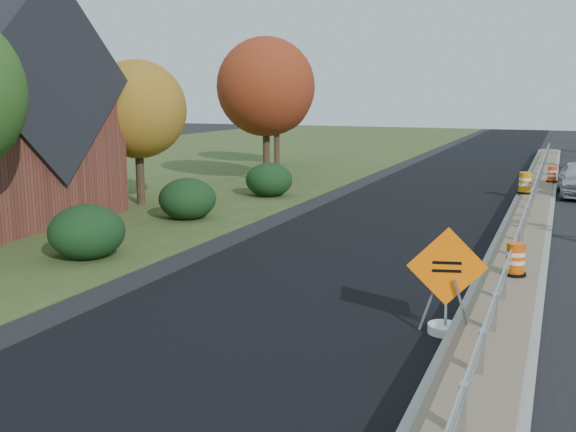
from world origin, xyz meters
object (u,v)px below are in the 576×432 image
at_px(caution_sign, 445,307).
at_px(barrel_median_near, 515,260).
at_px(barrel_median_mid, 525,183).
at_px(barrel_median_far, 552,175).

relative_size(caution_sign, barrel_median_near, 2.63).
height_order(caution_sign, barrel_median_mid, caution_sign).
relative_size(caution_sign, barrel_median_far, 2.67).
bearing_deg(caution_sign, barrel_median_far, 70.20).
bearing_deg(barrel_median_mid, barrel_median_near, -87.70).
bearing_deg(barrel_median_mid, caution_sign, -91.38).
bearing_deg(barrel_median_near, caution_sign, -104.12).
distance_m(caution_sign, barrel_median_far, 22.34).
xyz_separation_m(caution_sign, barrel_median_far, (1.45, 22.29, 0.08)).
xyz_separation_m(caution_sign, barrel_median_near, (0.98, 3.91, 0.08)).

